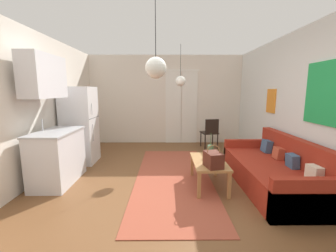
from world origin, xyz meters
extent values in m
cube|color=brown|center=(0.00, 0.00, -0.05)|extent=(5.08, 7.41, 0.10)
cube|color=silver|center=(0.00, 3.46, 1.30)|extent=(4.68, 0.10, 2.61)
cube|color=white|center=(0.23, 3.40, 1.07)|extent=(0.46, 0.02, 2.13)
cube|color=white|center=(0.71, 3.40, 1.07)|extent=(0.46, 0.02, 2.13)
cube|color=white|center=(0.47, 3.39, 2.16)|extent=(1.03, 0.03, 0.06)
cube|color=silver|center=(2.29, 0.00, 1.30)|extent=(0.10, 7.01, 2.61)
cube|color=green|center=(2.23, -0.10, 1.55)|extent=(0.02, 0.77, 0.89)
cube|color=orange|center=(2.23, 1.44, 1.36)|extent=(0.02, 0.36, 0.50)
cube|color=silver|center=(-2.29, 0.00, 1.30)|extent=(0.10, 7.01, 2.61)
cube|color=black|center=(-2.23, 0.92, 1.72)|extent=(0.02, 0.32, 0.40)
cube|color=#9E4733|center=(0.14, 0.65, 0.01)|extent=(1.33, 3.45, 0.01)
cube|color=maroon|center=(1.72, 0.25, 0.20)|extent=(0.95, 2.15, 0.40)
cube|color=maroon|center=(2.12, 0.25, 0.41)|extent=(0.15, 2.15, 0.82)
cube|color=maroon|center=(1.72, -0.77, 0.28)|extent=(0.95, 0.11, 0.57)
cube|color=maroon|center=(1.72, 1.27, 0.28)|extent=(0.95, 0.11, 0.57)
cube|color=beige|center=(1.97, -0.45, 0.50)|extent=(0.14, 0.21, 0.20)
cube|color=#3D5B7F|center=(1.97, 0.05, 0.50)|extent=(0.14, 0.21, 0.22)
cube|color=#B74C33|center=(1.97, 0.49, 0.50)|extent=(0.15, 0.20, 0.21)
cube|color=#3D5B7F|center=(1.96, 0.92, 0.52)|extent=(0.15, 0.23, 0.25)
cube|color=#A87542|center=(0.72, 0.29, 0.42)|extent=(0.52, 0.97, 0.04)
cube|color=#A87542|center=(0.50, -0.16, 0.20)|extent=(0.05, 0.05, 0.40)
cube|color=#A87542|center=(0.94, -0.16, 0.20)|extent=(0.05, 0.05, 0.40)
cube|color=#A87542|center=(0.50, 0.73, 0.20)|extent=(0.05, 0.05, 0.40)
cube|color=#A87542|center=(0.94, 0.73, 0.20)|extent=(0.05, 0.05, 0.40)
cylinder|color=#47704C|center=(0.79, 0.53, 0.54)|extent=(0.11, 0.11, 0.20)
cylinder|color=#477F42|center=(0.79, 0.53, 0.75)|extent=(0.01, 0.01, 0.22)
cube|color=#512319|center=(0.73, -0.02, 0.55)|extent=(0.28, 0.34, 0.23)
torus|color=brown|center=(0.73, -0.02, 0.69)|extent=(0.19, 0.01, 0.19)
cube|color=white|center=(-1.87, 1.55, 0.83)|extent=(0.64, 0.66, 1.66)
cube|color=#4C4C51|center=(-1.55, 1.55, 1.00)|extent=(0.01, 0.63, 0.01)
cylinder|color=#B7BABF|center=(-1.53, 1.37, 1.20)|extent=(0.02, 0.02, 0.23)
cylinder|color=#B7BABF|center=(-1.53, 1.37, 0.70)|extent=(0.02, 0.02, 0.37)
cube|color=silver|center=(-1.85, 0.47, 0.44)|extent=(0.56, 1.05, 0.88)
cube|color=#B7BABF|center=(-1.85, 0.47, 0.89)|extent=(0.59, 1.08, 0.03)
cube|color=#999BA0|center=(-1.85, 0.47, 0.85)|extent=(0.36, 0.40, 0.10)
cylinder|color=#B7BABF|center=(-2.07, 0.47, 1.01)|extent=(0.02, 0.02, 0.20)
cube|color=silver|center=(-1.97, 0.47, 1.81)|extent=(0.32, 0.94, 0.70)
cylinder|color=black|center=(1.36, 3.01, 0.21)|extent=(0.03, 0.03, 0.41)
cylinder|color=black|center=(1.01, 2.94, 0.21)|extent=(0.03, 0.03, 0.41)
cylinder|color=black|center=(1.42, 2.67, 0.21)|extent=(0.03, 0.03, 0.41)
cylinder|color=black|center=(1.07, 2.60, 0.21)|extent=(0.03, 0.03, 0.41)
cube|color=black|center=(1.21, 2.81, 0.42)|extent=(0.49, 0.47, 0.04)
cube|color=black|center=(1.25, 2.63, 0.63)|extent=(0.38, 0.10, 0.39)
cylinder|color=black|center=(-0.09, -0.75, 2.27)|extent=(0.01, 0.01, 0.67)
sphere|color=white|center=(-0.09, -0.75, 1.82)|extent=(0.23, 0.23, 0.23)
cylinder|color=black|center=(0.34, 1.91, 2.26)|extent=(0.01, 0.01, 0.70)
sphere|color=white|center=(0.34, 1.91, 1.79)|extent=(0.24, 0.24, 0.24)
camera|label=1|loc=(0.02, -3.18, 1.58)|focal=23.44mm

